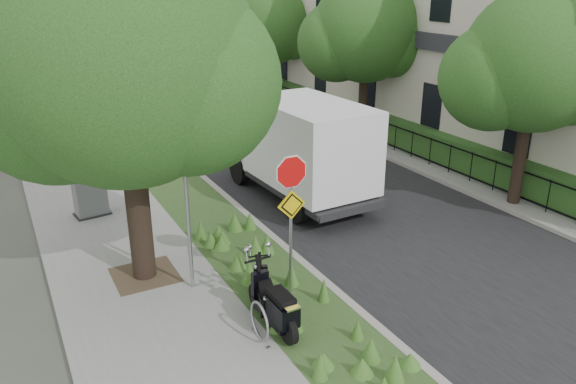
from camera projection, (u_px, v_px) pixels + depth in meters
name	position (u px, v px, depth m)	size (l,w,h in m)	color
ground	(360.00, 293.00, 12.31)	(120.00, 120.00, 0.00)	#4C5147
sidewalk_near	(82.00, 183.00, 18.67)	(3.50, 60.00, 0.12)	gray
verge	(163.00, 171.00, 19.87)	(2.00, 60.00, 0.12)	#2D4A20
kerb_near	(190.00, 166.00, 20.31)	(0.20, 60.00, 0.13)	#9E9991
road	(276.00, 155.00, 21.86)	(7.00, 60.00, 0.01)	black
kerb_far	(351.00, 142.00, 23.37)	(0.20, 60.00, 0.13)	#9E9991
footpath_far	(384.00, 137.00, 24.11)	(3.20, 60.00, 0.12)	gray
street_tree_main	(119.00, 68.00, 11.15)	(6.21, 5.54, 7.66)	black
bare_post	(187.00, 202.00, 11.63)	(0.08, 0.08, 4.00)	#A5A8AD
bike_hoop	(260.00, 321.00, 10.45)	(0.06, 0.78, 0.77)	#A5A8AD
sign_assembly	(291.00, 197.00, 11.34)	(0.94, 0.08, 3.22)	#A5A8AD
fence_far	(365.00, 125.00, 23.46)	(0.04, 24.00, 1.00)	black
hedge_far	(379.00, 123.00, 23.76)	(1.00, 24.00, 1.10)	#20491A
terrace_houses	(452.00, 35.00, 24.08)	(7.40, 26.40, 8.20)	beige
far_tree_a	(531.00, 68.00, 15.54)	(4.60, 4.10, 6.22)	black
far_tree_b	(364.00, 34.00, 22.05)	(4.83, 4.31, 6.56)	black
far_tree_c	(273.00, 29.00, 28.79)	(4.37, 3.89, 5.93)	black
scooter_near	(265.00, 298.00, 11.21)	(0.63, 1.55, 0.76)	black
scooter_far	(277.00, 311.00, 10.67)	(0.40, 1.89, 0.90)	black
box_truck	(299.00, 144.00, 17.02)	(2.56, 5.96, 2.65)	#262628
utility_cabinet	(90.00, 195.00, 15.86)	(1.02, 0.75, 1.27)	#262628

